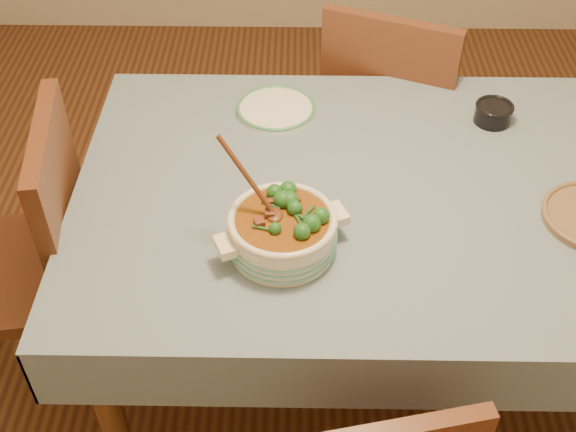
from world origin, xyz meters
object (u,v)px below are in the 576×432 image
(condiment_bowl, at_px, (494,112))
(chair_left, at_px, (32,254))
(dining_table, at_px, (393,214))
(stew_casserole, at_px, (282,229))
(white_plate, at_px, (276,109))
(chair_far, at_px, (391,112))

(condiment_bowl, distance_m, chair_left, 1.37)
(dining_table, distance_m, stew_casserole, 0.40)
(white_plate, xyz_separation_m, chair_far, (0.39, 0.33, -0.23))
(dining_table, xyz_separation_m, stew_casserole, (-0.29, -0.22, 0.16))
(condiment_bowl, relative_size, chair_left, 0.15)
(chair_far, bearing_deg, dining_table, 106.23)
(white_plate, bearing_deg, dining_table, -46.38)
(condiment_bowl, bearing_deg, chair_left, -164.76)
(dining_table, xyz_separation_m, white_plate, (-0.32, 0.34, 0.10))
(dining_table, xyz_separation_m, chair_left, (-0.99, -0.05, -0.12))
(stew_casserole, xyz_separation_m, chair_far, (0.36, 0.89, -0.29))
(dining_table, distance_m, condiment_bowl, 0.45)
(dining_table, distance_m, white_plate, 0.48)
(dining_table, bearing_deg, condiment_bowl, 44.87)
(chair_far, xyz_separation_m, chair_left, (-1.06, -0.72, 0.01))
(white_plate, bearing_deg, chair_far, 39.92)
(condiment_bowl, bearing_deg, stew_casserole, -138.54)
(condiment_bowl, xyz_separation_m, chair_far, (-0.24, 0.36, -0.25))
(stew_casserole, relative_size, chair_left, 0.34)
(white_plate, height_order, chair_left, chair_left)
(white_plate, relative_size, condiment_bowl, 2.02)
(dining_table, xyz_separation_m, condiment_bowl, (0.30, 0.30, 0.12))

